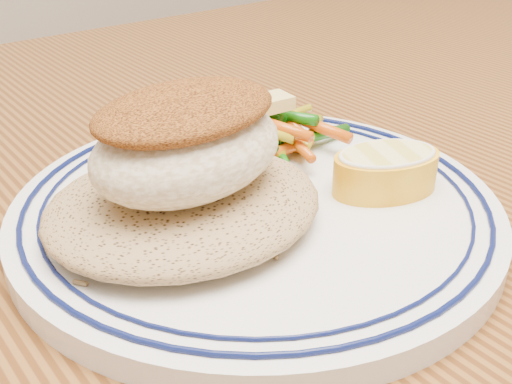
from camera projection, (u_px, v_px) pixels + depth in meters
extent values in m
cube|color=#502B10|center=(278.00, 209.00, 0.43)|extent=(1.50, 0.90, 0.04)
cylinder|color=#502B10|center=(424.00, 193.00, 1.24)|extent=(0.07, 0.07, 0.71)
cylinder|color=white|center=(256.00, 211.00, 0.37)|extent=(0.28, 0.28, 0.01)
torus|color=#0A113F|center=(256.00, 198.00, 0.37)|extent=(0.26, 0.26, 0.00)
torus|color=#0A113F|center=(256.00, 198.00, 0.37)|extent=(0.24, 0.24, 0.00)
ellipsoid|color=#9C7B4E|center=(184.00, 199.00, 0.34)|extent=(0.15, 0.13, 0.03)
ellipsoid|color=beige|center=(188.00, 150.00, 0.32)|extent=(0.12, 0.09, 0.05)
ellipsoid|color=brown|center=(185.00, 110.00, 0.32)|extent=(0.11, 0.08, 0.02)
cylinder|color=#C94E0A|center=(265.00, 143.00, 0.43)|extent=(0.04, 0.05, 0.01)
cylinder|color=#C94E0A|center=(265.00, 162.00, 0.40)|extent=(0.01, 0.06, 0.01)
cylinder|color=#135A0B|center=(282.00, 157.00, 0.41)|extent=(0.03, 0.04, 0.01)
cylinder|color=#AC9A12|center=(274.00, 120.00, 0.46)|extent=(0.06, 0.01, 0.01)
cylinder|color=#AC9A12|center=(230.00, 134.00, 0.44)|extent=(0.04, 0.05, 0.01)
cylinder|color=#C94E0A|center=(275.00, 153.00, 0.41)|extent=(0.06, 0.01, 0.01)
cylinder|color=#AC9A12|center=(246.00, 153.00, 0.40)|extent=(0.05, 0.03, 0.01)
cylinder|color=#C94E0A|center=(266.00, 138.00, 0.43)|extent=(0.05, 0.02, 0.01)
cylinder|color=#135A0B|center=(319.00, 135.00, 0.43)|extent=(0.06, 0.01, 0.01)
cylinder|color=#AC9A12|center=(312.00, 134.00, 0.43)|extent=(0.05, 0.04, 0.01)
cylinder|color=#AC9A12|center=(244.00, 132.00, 0.43)|extent=(0.01, 0.05, 0.01)
cylinder|color=#C94E0A|center=(297.00, 143.00, 0.41)|extent=(0.03, 0.05, 0.01)
cylinder|color=#C94E0A|center=(259.00, 146.00, 0.40)|extent=(0.05, 0.04, 0.01)
cylinder|color=#C94E0A|center=(271.00, 124.00, 0.44)|extent=(0.05, 0.01, 0.01)
cylinder|color=#C94E0A|center=(256.00, 120.00, 0.44)|extent=(0.06, 0.01, 0.01)
cylinder|color=#135A0B|center=(271.00, 140.00, 0.41)|extent=(0.05, 0.04, 0.01)
cylinder|color=#135A0B|center=(246.00, 115.00, 0.44)|extent=(0.02, 0.06, 0.01)
cylinder|color=#135A0B|center=(261.00, 125.00, 0.43)|extent=(0.01, 0.05, 0.01)
cylinder|color=#C94E0A|center=(284.00, 118.00, 0.44)|extent=(0.02, 0.05, 0.01)
cylinder|color=#C94E0A|center=(244.00, 132.00, 0.42)|extent=(0.05, 0.04, 0.01)
cylinder|color=#C94E0A|center=(317.00, 126.00, 0.42)|extent=(0.02, 0.05, 0.01)
cylinder|color=#135A0B|center=(252.00, 133.00, 0.41)|extent=(0.01, 0.05, 0.01)
cylinder|color=#C94E0A|center=(215.00, 126.00, 0.42)|extent=(0.04, 0.03, 0.01)
cylinder|color=#C94E0A|center=(227.00, 130.00, 0.41)|extent=(0.05, 0.01, 0.01)
cylinder|color=#135A0B|center=(283.00, 115.00, 0.44)|extent=(0.02, 0.06, 0.02)
cylinder|color=#AC9A12|center=(256.00, 111.00, 0.44)|extent=(0.04, 0.03, 0.01)
cylinder|color=#AC9A12|center=(249.00, 127.00, 0.42)|extent=(0.04, 0.04, 0.01)
cylinder|color=#C94E0A|center=(254.00, 112.00, 0.43)|extent=(0.06, 0.01, 0.01)
cylinder|color=#C94E0A|center=(274.00, 125.00, 0.41)|extent=(0.02, 0.06, 0.01)
cylinder|color=#AC9A12|center=(259.00, 129.00, 0.41)|extent=(0.03, 0.05, 0.01)
cylinder|color=#AC9A12|center=(220.00, 118.00, 0.42)|extent=(0.05, 0.01, 0.01)
cube|color=#F4D977|center=(271.00, 102.00, 0.42)|extent=(0.03, 0.02, 0.01)
torus|color=white|center=(387.00, 154.00, 0.37)|extent=(0.08, 0.08, 0.00)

